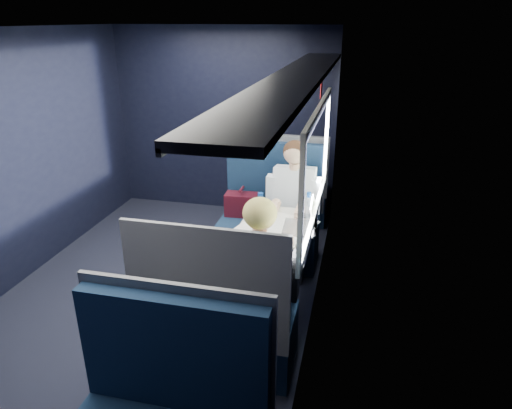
% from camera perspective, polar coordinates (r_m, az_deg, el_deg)
% --- Properties ---
extents(ground, '(2.80, 4.20, 0.01)m').
position_cam_1_polar(ground, '(4.45, -11.57, -10.46)').
color(ground, black).
extents(room_shell, '(3.00, 4.40, 2.40)m').
position_cam_1_polar(room_shell, '(3.85, -12.94, 8.40)').
color(room_shell, black).
rests_on(room_shell, ground).
extents(table, '(0.62, 1.00, 0.74)m').
position_cam_1_polar(table, '(3.83, 1.94, -4.15)').
color(table, '#54565E').
rests_on(table, ground).
extents(seat_bay_near, '(1.04, 0.62, 1.26)m').
position_cam_1_polar(seat_bay_near, '(4.74, 1.64, -1.94)').
color(seat_bay_near, '#0C1C35').
rests_on(seat_bay_near, ground).
extents(seat_bay_far, '(1.04, 0.62, 1.26)m').
position_cam_1_polar(seat_bay_far, '(3.27, -4.46, -14.42)').
color(seat_bay_far, '#0C1C35').
rests_on(seat_bay_far, ground).
extents(seat_row_front, '(1.04, 0.51, 1.16)m').
position_cam_1_polar(seat_row_front, '(5.58, 3.66, 1.71)').
color(seat_row_front, '#0C1C35').
rests_on(seat_row_front, ground).
extents(man, '(0.53, 0.56, 1.32)m').
position_cam_1_polar(man, '(4.42, 4.57, 0.34)').
color(man, black).
rests_on(man, ground).
extents(woman, '(0.53, 0.56, 1.32)m').
position_cam_1_polar(woman, '(3.17, 0.64, -8.76)').
color(woman, black).
rests_on(woman, ground).
extents(papers, '(0.79, 0.96, 0.01)m').
position_cam_1_polar(papers, '(3.73, 1.59, -3.54)').
color(papers, white).
rests_on(papers, table).
extents(laptop, '(0.28, 0.35, 0.26)m').
position_cam_1_polar(laptop, '(3.78, 6.26, -2.14)').
color(laptop, silver).
rests_on(laptop, table).
extents(bottle_small, '(0.07, 0.07, 0.24)m').
position_cam_1_polar(bottle_small, '(3.99, 6.57, -0.27)').
color(bottle_small, silver).
rests_on(bottle_small, table).
extents(cup, '(0.07, 0.07, 0.09)m').
position_cam_1_polar(cup, '(4.14, 5.89, -0.26)').
color(cup, white).
rests_on(cup, table).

